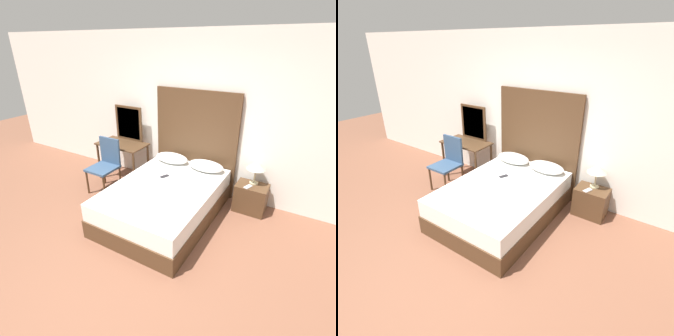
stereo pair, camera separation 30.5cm
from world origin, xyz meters
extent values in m
plane|color=brown|center=(0.00, 0.00, 0.00)|extent=(16.00, 16.00, 0.00)
cube|color=white|center=(0.00, 2.50, 1.35)|extent=(10.00, 0.06, 2.70)
cube|color=#4C331E|center=(-0.12, 1.37, 0.14)|extent=(1.44, 2.05, 0.28)
cube|color=white|center=(-0.12, 1.37, 0.41)|extent=(1.41, 2.01, 0.27)
cube|color=#4C331E|center=(-0.12, 2.42, 0.90)|extent=(1.51, 0.05, 1.81)
ellipsoid|color=white|center=(-0.44, 2.17, 0.63)|extent=(0.61, 0.35, 0.16)
ellipsoid|color=white|center=(0.21, 2.17, 0.63)|extent=(0.61, 0.35, 0.16)
cube|color=#232328|center=(-0.27, 1.62, 0.55)|extent=(0.13, 0.17, 0.01)
cube|color=#4C331E|center=(1.00, 2.20, 0.23)|extent=(0.49, 0.36, 0.46)
cylinder|color=tan|center=(1.00, 2.27, 0.47)|extent=(0.14, 0.14, 0.02)
cylinder|color=tan|center=(1.00, 2.27, 0.60)|extent=(0.02, 0.02, 0.23)
cone|color=beige|center=(1.00, 2.27, 0.78)|extent=(0.29, 0.29, 0.13)
cube|color=#B7B7BC|center=(0.95, 2.11, 0.47)|extent=(0.12, 0.16, 0.01)
cube|color=#4C331E|center=(-1.47, 2.06, 0.74)|extent=(0.94, 0.54, 0.02)
cylinder|color=#4C331E|center=(-1.90, 1.83, 0.36)|extent=(0.04, 0.04, 0.72)
cylinder|color=#4C331E|center=(-1.04, 1.83, 0.36)|extent=(0.04, 0.04, 0.72)
cylinder|color=#4C331E|center=(-1.90, 2.29, 0.36)|extent=(0.04, 0.04, 0.72)
cylinder|color=#4C331E|center=(-1.04, 2.29, 0.36)|extent=(0.04, 0.04, 0.72)
cube|color=#4C331E|center=(-1.47, 2.30, 1.08)|extent=(0.60, 0.03, 0.66)
cube|color=#B2BCC6|center=(-1.47, 2.29, 1.08)|extent=(0.51, 0.01, 0.58)
cube|color=#334C6B|center=(-1.47, 1.48, 0.46)|extent=(0.46, 0.49, 0.04)
cube|color=#334C6B|center=(-1.47, 1.71, 0.72)|extent=(0.43, 0.04, 0.48)
cylinder|color=#4C331E|center=(-1.67, 1.27, 0.22)|extent=(0.04, 0.04, 0.44)
cylinder|color=#4C331E|center=(-1.27, 1.27, 0.22)|extent=(0.04, 0.04, 0.44)
cylinder|color=#4C331E|center=(-1.67, 1.70, 0.22)|extent=(0.04, 0.04, 0.44)
cylinder|color=#4C331E|center=(-1.27, 1.70, 0.22)|extent=(0.04, 0.04, 0.44)
camera|label=1|loc=(1.66, -1.57, 2.49)|focal=28.00mm
camera|label=2|loc=(1.91, -1.40, 2.49)|focal=28.00mm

